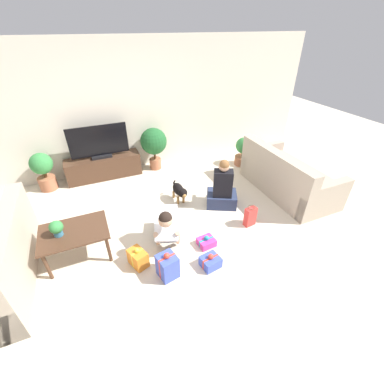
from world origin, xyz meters
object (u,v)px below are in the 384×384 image
person_sitting (222,190)px  gift_box_b (210,262)px  tv (99,144)px  gift_box_a (168,266)px  tv_console (104,167)px  potted_plant_back_right (154,143)px  potted_plant_corner_right (243,151)px  gift_box_d (206,242)px  person_kneeling (167,225)px  potted_plant_back_left (43,169)px  dog (179,191)px  sofa_right (286,177)px  gift_box_c (138,258)px  gift_bag_a (250,216)px  coffee_table (74,234)px  tabletop_plant (56,228)px

person_sitting → gift_box_b: bearing=82.4°
tv → gift_box_a: tv is taller
tv_console → potted_plant_back_right: (1.09, -0.05, 0.37)m
potted_plant_back_right → potted_plant_corner_right: bearing=-17.9°
gift_box_d → person_kneeling: bearing=150.4°
tv → gift_box_a: size_ratio=2.86×
potted_plant_back_right → potted_plant_back_left: bearing=180.0°
potted_plant_back_right → gift_box_d: potted_plant_back_right is taller
person_kneeling → dog: (0.53, 0.90, -0.09)m
sofa_right → potted_plant_back_left: bearing=65.9°
gift_box_a → gift_box_c: gift_box_a is taller
person_sitting → gift_box_a: bearing=65.2°
tv_console → tv: 0.52m
dog → tv_console: bearing=126.0°
gift_bag_a → coffee_table: bearing=171.9°
potted_plant_corner_right → gift_bag_a: potted_plant_corner_right is taller
coffee_table → gift_box_a: 1.32m
sofa_right → dog: (-2.01, 0.46, -0.06)m
tv_console → gift_box_c: tv_console is taller
person_kneeling → gift_bag_a: (1.35, -0.15, -0.17)m
tv_console → gift_box_d: tv_console is taller
potted_plant_back_right → gift_box_a: 3.03m
person_sitting → dog: person_sitting is taller
person_sitting → potted_plant_corner_right: bearing=-107.8°
coffee_table → person_sitting: person_sitting is taller
dog → gift_bag_a: (0.81, -1.05, -0.08)m
person_kneeling → gift_box_a: (-0.20, -0.58, -0.17)m
potted_plant_back_right → person_sitting: size_ratio=1.01×
dog → tabletop_plant: size_ratio=2.57×
potted_plant_corner_right → gift_bag_a: (-1.05, -1.88, -0.17)m
potted_plant_corner_right → gift_box_a: 3.47m
potted_plant_corner_right → gift_box_b: 3.14m
tv_console → person_kneeling: (0.59, -2.39, 0.11)m
dog → gift_box_b: (-0.15, -1.56, -0.16)m
tv → person_sitting: bearing=-46.7°
person_sitting → gift_box_d: (-0.68, -0.79, -0.27)m
gift_box_c → coffee_table: bearing=146.5°
coffee_table → tv: (0.63, 2.17, 0.34)m
tabletop_plant → gift_bag_a: bearing=-7.3°
tv → gift_box_d: 2.97m
coffee_table → dog: coffee_table is taller
person_kneeling → person_sitting: (1.18, 0.51, -0.01)m
person_sitting → gift_bag_a: (0.16, -0.65, -0.16)m
coffee_table → tv_console: (0.63, 2.17, -0.18)m
person_kneeling → gift_box_b: (0.38, -0.66, -0.26)m
gift_box_b → potted_plant_back_right: bearing=87.7°
tv_console → dog: 1.87m
gift_box_c → person_kneeling: bearing=26.4°
potted_plant_corner_right → person_kneeling: 2.96m
sofa_right → potted_plant_back_right: potted_plant_back_right is taller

